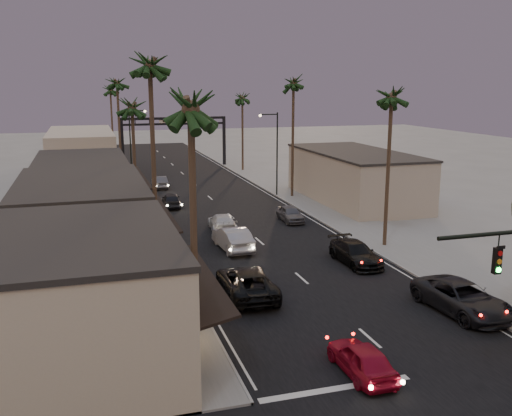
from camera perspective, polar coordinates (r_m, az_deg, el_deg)
ground at (r=55.49m, az=-3.29°, el=-0.14°), size 200.00×200.00×0.00m
road at (r=60.26m, az=-4.41°, el=0.85°), size 14.00×120.00×0.02m
sidewalk_left at (r=65.87m, az=-13.83°, el=1.56°), size 5.00×92.00×0.12m
sidewalk_right at (r=69.40m, az=2.02°, el=2.44°), size 5.00×92.00×0.12m
storefront_near at (r=26.38m, az=-16.85°, el=-8.64°), size 8.00×12.00×5.50m
storefront_mid at (r=39.80m, az=-16.95°, el=-1.59°), size 8.00×14.00×5.50m
storefront_far at (r=55.53m, az=-16.99°, el=1.98°), size 8.00×16.00×5.00m
storefront_dist at (r=78.23m, az=-17.05°, el=5.21°), size 8.00×20.00×6.00m
building_right at (r=59.78m, az=9.86°, el=3.04°), size 8.00×18.00×5.00m
arch at (r=83.91m, az=-8.19°, el=7.80°), size 15.20×0.40×7.27m
streetlight_right at (r=61.27m, az=1.88°, el=6.11°), size 2.13×0.30×9.00m
streetlight_left at (r=71.25m, az=-12.24°, el=6.71°), size 2.13×0.30×9.00m
palm_la at (r=22.08m, az=-6.58°, el=10.94°), size 3.20×3.20×13.20m
palm_lb at (r=34.97m, az=-10.60°, el=14.47°), size 3.20×3.20×15.20m
palm_lc at (r=48.90m, az=-12.32°, el=10.31°), size 3.20×3.20×12.20m
palm_ld at (r=67.84m, az=-13.75°, el=12.37°), size 3.20×3.20×14.20m
palm_ra at (r=42.38m, az=13.44°, el=11.31°), size 3.20×3.20×13.20m
palm_rb at (r=60.54m, az=3.78°, el=12.73°), size 3.20×3.20×14.20m
palm_rc at (r=79.59m, az=-1.38°, el=11.24°), size 3.20×3.20×12.20m
palm_far at (r=90.82m, az=-14.38°, el=11.62°), size 3.20×3.20×13.20m
oncoming_red at (r=25.03m, az=10.52°, el=-14.59°), size 1.69×4.14×1.41m
oncoming_pickup at (r=32.87m, az=-0.97°, el=-7.44°), size 3.05×6.14×1.67m
oncoming_silver at (r=41.89m, az=-2.35°, el=-3.05°), size 2.13×5.29×1.71m
oncoming_white at (r=47.22m, az=-3.37°, el=-1.46°), size 2.53×5.17×1.45m
oncoming_dgrey at (r=56.83m, az=-8.48°, el=0.78°), size 1.99×4.30×1.43m
oncoming_grey_far at (r=67.61m, az=-9.61°, el=2.57°), size 1.51×4.28×1.41m
curbside_near at (r=32.52m, az=19.90°, el=-8.44°), size 3.22×6.17×1.66m
curbside_black at (r=39.19m, az=9.92°, el=-4.47°), size 2.23×5.21×1.50m
curbside_grey at (r=50.53m, az=3.44°, el=-0.58°), size 1.69×4.09×1.38m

